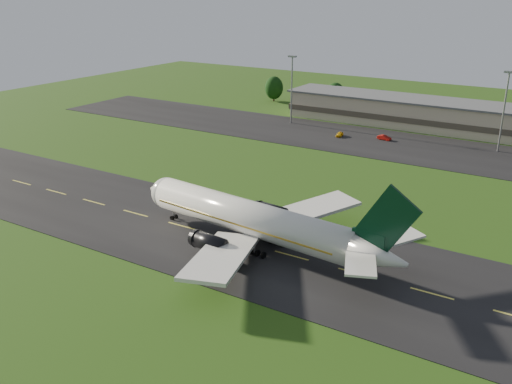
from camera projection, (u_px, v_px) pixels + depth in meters
The scene contains 8 objects.
ground at pixel (357, 274), 83.88m from camera, with size 360.00×360.00×0.00m, color #234110.
taxiway at pixel (357, 274), 83.86m from camera, with size 220.00×30.00×0.10m, color black.
apron at pixel (470, 156), 141.19m from camera, with size 260.00×30.00×0.10m, color black.
airliner at pixel (254, 220), 91.16m from camera, with size 51.26×41.98×15.57m.
light_mast_west at pixel (292, 81), 170.62m from camera, with size 2.40×1.20×20.35m.
light_mast_centre at pixel (505, 102), 140.71m from camera, with size 2.40×1.20×20.35m.
service_vehicle_a at pixel (340, 134), 159.08m from camera, with size 1.46×3.62×1.23m, color #E8B50D.
service_vehicle_b at pixel (384, 138), 155.53m from camera, with size 1.36×3.90×1.29m, color maroon.
Camera 1 is at (26.99, -71.18, 40.10)m, focal length 40.00 mm.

